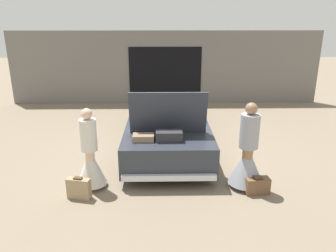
{
  "coord_description": "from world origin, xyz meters",
  "views": [
    {
      "loc": [
        -0.13,
        -8.16,
        3.29
      ],
      "look_at": [
        0.0,
        -1.28,
        0.99
      ],
      "focal_mm": 35.0,
      "sensor_mm": 36.0,
      "label": 1
    }
  ],
  "objects_px": {
    "car": "(167,125)",
    "person_right": "(247,158)",
    "person_left": "(90,160)",
    "suitcase_beside_right_person": "(257,186)",
    "suitcase_beside_left_person": "(79,188)"
  },
  "relations": [
    {
      "from": "car",
      "to": "person_left",
      "type": "height_order",
      "value": "car"
    },
    {
      "from": "car",
      "to": "suitcase_beside_left_person",
      "type": "relative_size",
      "value": 10.15
    },
    {
      "from": "person_left",
      "to": "suitcase_beside_right_person",
      "type": "distance_m",
      "value": 3.32
    },
    {
      "from": "suitcase_beside_right_person",
      "to": "person_right",
      "type": "bearing_deg",
      "value": 119.64
    },
    {
      "from": "suitcase_beside_left_person",
      "to": "car",
      "type": "bearing_deg",
      "value": 57.16
    },
    {
      "from": "person_left",
      "to": "suitcase_beside_left_person",
      "type": "height_order",
      "value": "person_left"
    },
    {
      "from": "car",
      "to": "person_right",
      "type": "distance_m",
      "value": 2.74
    },
    {
      "from": "person_left",
      "to": "suitcase_beside_left_person",
      "type": "relative_size",
      "value": 3.52
    },
    {
      "from": "person_left",
      "to": "person_right",
      "type": "bearing_deg",
      "value": 89.98
    },
    {
      "from": "suitcase_beside_right_person",
      "to": "car",
      "type": "bearing_deg",
      "value": 124.16
    },
    {
      "from": "person_right",
      "to": "suitcase_beside_left_person",
      "type": "xyz_separation_m",
      "value": [
        -3.27,
        -0.4,
        -0.42
      ]
    },
    {
      "from": "person_left",
      "to": "person_right",
      "type": "distance_m",
      "value": 3.12
    },
    {
      "from": "car",
      "to": "person_left",
      "type": "distance_m",
      "value": 2.7
    },
    {
      "from": "person_right",
      "to": "person_left",
      "type": "bearing_deg",
      "value": 83.55
    },
    {
      "from": "car",
      "to": "person_left",
      "type": "relative_size",
      "value": 2.88
    }
  ]
}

